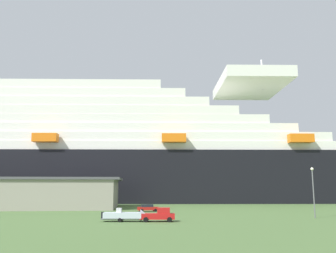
{
  "coord_description": "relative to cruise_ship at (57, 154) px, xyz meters",
  "views": [
    {
      "loc": [
        -0.96,
        -69.03,
        5.57
      ],
      "look_at": [
        8.45,
        38.14,
        23.51
      ],
      "focal_mm": 38.62,
      "sensor_mm": 36.0,
      "label": 1
    }
  ],
  "objects": [
    {
      "name": "parked_car_red_hatchback",
      "position": [
        32.11,
        -53.3,
        -16.58
      ],
      "size": [
        4.91,
        2.59,
        1.58
      ],
      "color": "red",
      "rests_on": "ground_plane"
    },
    {
      "name": "ground_plane",
      "position": [
        30.33,
        -37.89,
        -17.41
      ],
      "size": [
        600.0,
        600.0,
        0.0
      ],
      "primitive_type": "plane",
      "color": "#4C6B38"
    },
    {
      "name": "street_lamp",
      "position": [
        61.41,
        -73.15,
        -11.63
      ],
      "size": [
        0.56,
        0.56,
        9.03
      ],
      "color": "slate",
      "rests_on": "ground_plane"
    },
    {
      "name": "small_boat_on_trailer",
      "position": [
        28.03,
        -76.73,
        -16.45
      ],
      "size": [
        8.54,
        2.62,
        2.15
      ],
      "color": "#595960",
      "rests_on": "ground_plane"
    },
    {
      "name": "cruise_ship",
      "position": [
        0.0,
        0.0,
        0.0
      ],
      "size": [
        285.35,
        49.46,
        59.83
      ],
      "color": "black",
      "rests_on": "ground_plane"
    },
    {
      "name": "pickup_truck",
      "position": [
        33.15,
        -77.21,
        -16.36
      ],
      "size": [
        5.76,
        2.7,
        2.2
      ],
      "color": "red",
      "rests_on": "ground_plane"
    }
  ]
}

